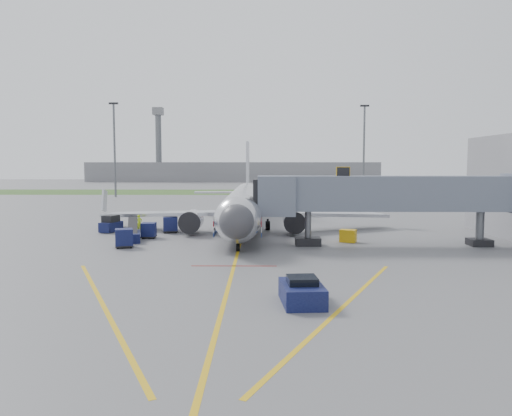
{
  "coord_description": "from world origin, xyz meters",
  "views": [
    {
      "loc": [
        1.93,
        -38.4,
        7.09
      ],
      "look_at": [
        1.43,
        6.11,
        3.2
      ],
      "focal_mm": 35.0,
      "sensor_mm": 36.0,
      "label": 1
    }
  ],
  "objects_px": {
    "pushback_tug": "(302,292)",
    "belt_loader": "(133,236)",
    "airliner": "(244,206)",
    "ramp_worker": "(139,223)",
    "baggage_tug": "(111,225)"
  },
  "relations": [
    {
      "from": "airliner",
      "to": "ramp_worker",
      "type": "height_order",
      "value": "airliner"
    },
    {
      "from": "pushback_tug",
      "to": "belt_loader",
      "type": "bearing_deg",
      "value": 124.22
    },
    {
      "from": "pushback_tug",
      "to": "baggage_tug",
      "type": "bearing_deg",
      "value": 123.71
    },
    {
      "from": "airliner",
      "to": "pushback_tug",
      "type": "height_order",
      "value": "airliner"
    },
    {
      "from": "pushback_tug",
      "to": "airliner",
      "type": "bearing_deg",
      "value": 97.95
    },
    {
      "from": "pushback_tug",
      "to": "belt_loader",
      "type": "relative_size",
      "value": 0.82
    },
    {
      "from": "belt_loader",
      "to": "ramp_worker",
      "type": "xyz_separation_m",
      "value": [
        -1.0,
        6.53,
        0.4
      ]
    },
    {
      "from": "belt_loader",
      "to": "ramp_worker",
      "type": "distance_m",
      "value": 6.62
    },
    {
      "from": "baggage_tug",
      "to": "pushback_tug",
      "type": "bearing_deg",
      "value": -56.29
    },
    {
      "from": "airliner",
      "to": "baggage_tug",
      "type": "distance_m",
      "value": 14.18
    },
    {
      "from": "ramp_worker",
      "to": "pushback_tug",
      "type": "bearing_deg",
      "value": -83.67
    },
    {
      "from": "baggage_tug",
      "to": "ramp_worker",
      "type": "xyz_separation_m",
      "value": [
        2.94,
        0.23,
        0.12
      ]
    },
    {
      "from": "airliner",
      "to": "pushback_tug",
      "type": "xyz_separation_m",
      "value": [
        4.0,
        -28.62,
        -2.06
      ]
    },
    {
      "from": "airliner",
      "to": "baggage_tug",
      "type": "relative_size",
      "value": 12.61
    },
    {
      "from": "airliner",
      "to": "belt_loader",
      "type": "distance_m",
      "value": 13.0
    }
  ]
}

